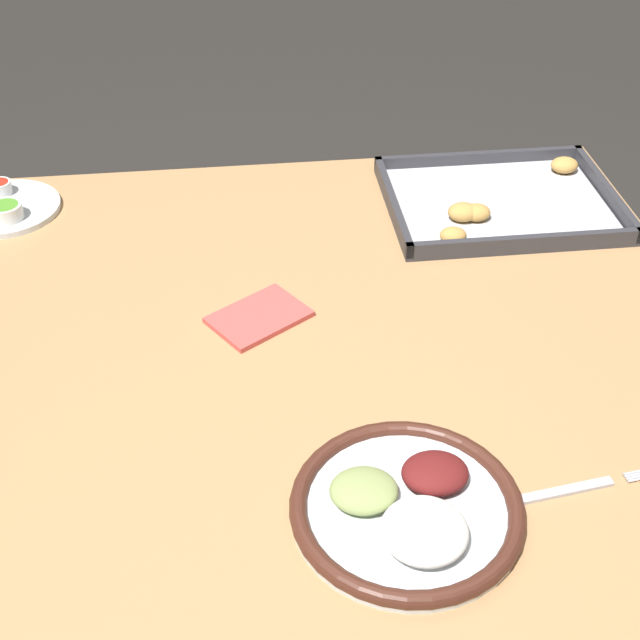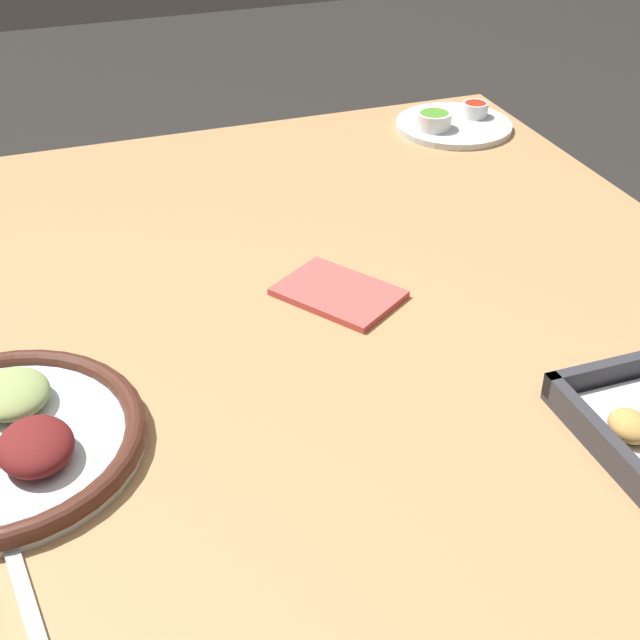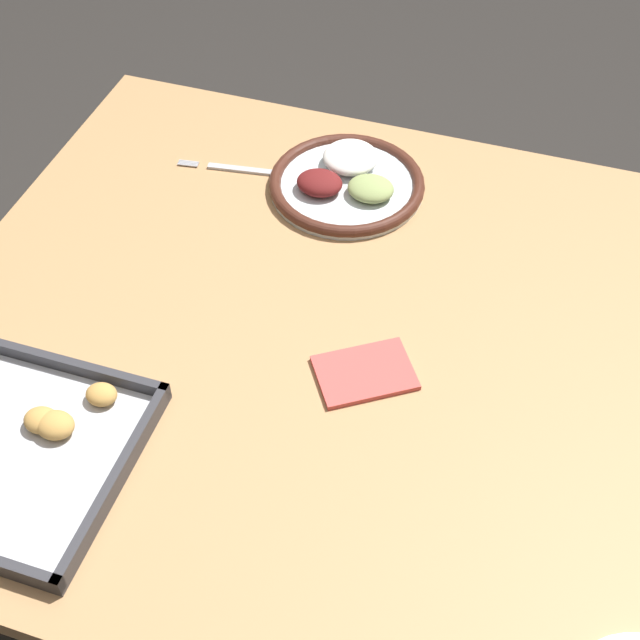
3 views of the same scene
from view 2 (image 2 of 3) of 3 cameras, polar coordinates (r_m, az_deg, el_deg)
The scene contains 4 objects.
dining_table at distance 0.99m, azimuth -0.48°, elevation -5.34°, with size 1.17×1.02×0.74m.
fork at distance 0.71m, azimuth -18.26°, elevation -16.74°, with size 0.21×0.04×0.00m.
saucer_plate at distance 1.44m, azimuth 8.46°, elevation 12.38°, with size 0.18×0.18×0.04m.
napkin at distance 0.99m, azimuth 1.19°, elevation 1.74°, with size 0.16×0.15×0.01m.
Camera 2 is at (0.73, -0.25, 1.27)m, focal length 50.00 mm.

